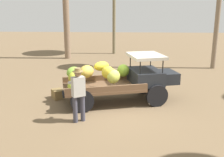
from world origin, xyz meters
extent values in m
plane|color=brown|center=(0.00, 0.00, 0.00)|extent=(60.00, 60.00, 0.00)
cube|color=#202328|center=(-0.29, 0.32, 0.47)|extent=(3.97, 1.50, 0.16)
cylinder|color=black|center=(0.89, 1.49, 0.42)|extent=(0.84, 0.36, 0.83)
cylinder|color=black|center=(1.32, -0.05, 0.42)|extent=(0.84, 0.36, 0.83)
cylinder|color=black|center=(-1.81, 0.73, 0.42)|extent=(0.84, 0.36, 0.83)
cylinder|color=black|center=(-1.38, -0.81, 0.42)|extent=(0.84, 0.36, 0.83)
cube|color=brown|center=(-0.73, 0.20, 0.65)|extent=(3.35, 2.47, 0.10)
cube|color=brown|center=(-0.94, 0.97, 0.81)|extent=(2.91, 0.89, 0.22)
cube|color=brown|center=(-0.51, -0.57, 0.81)|extent=(2.91, 0.89, 0.22)
cube|color=#202328|center=(0.91, 0.66, 0.97)|extent=(1.47, 1.76, 0.55)
cube|color=#202328|center=(1.78, 0.90, 0.92)|extent=(0.96, 1.21, 0.44)
cylinder|color=black|center=(1.16, 1.40, 1.52)|extent=(0.04, 0.04, 0.55)
cylinder|color=black|center=(1.51, 0.16, 1.52)|extent=(0.04, 0.04, 0.55)
cylinder|color=black|center=(0.31, 1.17, 1.52)|extent=(0.04, 0.04, 0.55)
cylinder|color=black|center=(0.66, -0.08, 1.52)|extent=(0.04, 0.04, 0.55)
cube|color=#B2A997|center=(0.91, 0.66, 1.80)|extent=(1.58, 1.79, 0.12)
ellipsoid|color=#85BC3C|center=(-1.85, 0.25, 1.19)|extent=(0.70, 0.66, 0.57)
ellipsoid|color=#84B131|center=(0.03, 0.82, 1.17)|extent=(0.60, 0.62, 0.57)
ellipsoid|color=gold|center=(-1.79, 0.04, 1.08)|extent=(0.68, 0.69, 0.49)
ellipsoid|color=gold|center=(-0.52, -0.07, 1.29)|extent=(0.60, 0.57, 0.49)
ellipsoid|color=gold|center=(-1.87, 0.23, 0.96)|extent=(0.66, 0.66, 0.54)
ellipsoid|color=#BCC84B|center=(-0.31, -0.15, 1.16)|extent=(0.73, 0.73, 0.58)
ellipsoid|color=gold|center=(-1.35, 0.16, 1.26)|extent=(0.76, 0.81, 0.51)
ellipsoid|color=#B0D13B|center=(-1.66, -0.68, 0.94)|extent=(0.66, 0.67, 0.47)
ellipsoid|color=gold|center=(-0.83, 0.66, 1.37)|extent=(0.76, 0.70, 0.39)
cylinder|color=#3F3E4C|center=(-1.47, -1.66, 0.44)|extent=(0.15, 0.15, 0.88)
cylinder|color=#3F3E4C|center=(-1.25, -1.53, 0.44)|extent=(0.15, 0.15, 0.88)
cube|color=#B4B2AA|center=(-1.36, -1.59, 1.19)|extent=(0.47, 0.42, 0.63)
cylinder|color=#B4B2AA|center=(-1.50, -1.56, 1.29)|extent=(0.41, 0.23, 0.10)
cylinder|color=#B4B2AA|center=(-1.33, -1.46, 1.29)|extent=(0.14, 0.41, 0.10)
sphere|color=#947455|center=(-1.36, -1.59, 1.62)|extent=(0.22, 0.22, 0.22)
cylinder|color=olive|center=(-1.36, -1.59, 1.69)|extent=(0.34, 0.34, 0.02)
cylinder|color=olive|center=(-1.36, -1.59, 1.75)|extent=(0.20, 0.20, 0.10)
cube|color=olive|center=(-2.64, 0.66, 0.18)|extent=(0.62, 0.65, 0.37)
cylinder|color=#746A4E|center=(-0.87, 11.66, 3.14)|extent=(0.24, 0.24, 6.28)
camera|label=1|loc=(0.17, -9.76, 3.66)|focal=43.54mm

